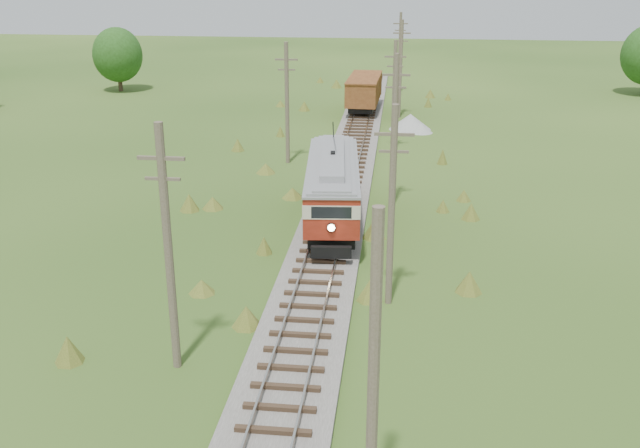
# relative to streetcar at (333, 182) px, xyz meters

# --- Properties ---
(railbed_main) EXTENTS (3.60, 96.00, 0.57)m
(railbed_main) POSITION_rel_streetcar_xyz_m (-0.00, 6.85, -2.35)
(railbed_main) COLOR #605B54
(railbed_main) RESTS_ON ground
(streetcar) EXTENTS (3.74, 11.96, 5.42)m
(streetcar) POSITION_rel_streetcar_xyz_m (0.00, 0.00, 0.00)
(streetcar) COLOR black
(streetcar) RESTS_ON ground
(gondola) EXTENTS (3.16, 8.92, 2.93)m
(gondola) POSITION_rel_streetcar_xyz_m (-0.00, 31.59, -0.40)
(gondola) COLOR black
(gondola) RESTS_ON ground
(gravel_pile) EXTENTS (3.77, 4.00, 1.37)m
(gravel_pile) POSITION_rel_streetcar_xyz_m (4.56, 24.64, -1.90)
(gravel_pile) COLOR gray
(gravel_pile) RESTS_ON ground
(utility_pole_r_1) EXTENTS (0.30, 0.30, 8.80)m
(utility_pole_r_1) POSITION_rel_streetcar_xyz_m (3.10, -22.15, 1.86)
(utility_pole_r_1) COLOR brown
(utility_pole_r_1) RESTS_ON ground
(utility_pole_r_2) EXTENTS (1.60, 0.30, 8.60)m
(utility_pole_r_2) POSITION_rel_streetcar_xyz_m (3.30, -9.15, 1.88)
(utility_pole_r_2) COLOR brown
(utility_pole_r_2) RESTS_ON ground
(utility_pole_r_3) EXTENTS (1.60, 0.30, 9.00)m
(utility_pole_r_3) POSITION_rel_streetcar_xyz_m (3.20, 3.85, 2.08)
(utility_pole_r_3) COLOR brown
(utility_pole_r_3) RESTS_ON ground
(utility_pole_r_4) EXTENTS (1.60, 0.30, 8.40)m
(utility_pole_r_4) POSITION_rel_streetcar_xyz_m (3.00, 16.85, 1.78)
(utility_pole_r_4) COLOR brown
(utility_pole_r_4) RESTS_ON ground
(utility_pole_r_5) EXTENTS (1.60, 0.30, 8.90)m
(utility_pole_r_5) POSITION_rel_streetcar_xyz_m (3.40, 29.85, 2.03)
(utility_pole_r_5) COLOR brown
(utility_pole_r_5) RESTS_ON ground
(utility_pole_r_6) EXTENTS (1.60, 0.30, 8.70)m
(utility_pole_r_6) POSITION_rel_streetcar_xyz_m (3.20, 42.85, 1.93)
(utility_pole_r_6) COLOR brown
(utility_pole_r_6) RESTS_ON ground
(utility_pole_l_a) EXTENTS (1.60, 0.30, 9.00)m
(utility_pole_l_a) POSITION_rel_streetcar_xyz_m (-4.20, -15.15, 2.08)
(utility_pole_l_a) COLOR brown
(utility_pole_l_a) RESTS_ON ground
(utility_pole_l_b) EXTENTS (1.60, 0.30, 8.60)m
(utility_pole_l_b) POSITION_rel_streetcar_xyz_m (-4.50, 12.85, 1.88)
(utility_pole_l_b) COLOR brown
(utility_pole_l_b) RESTS_ON ground
(tree_mid_a) EXTENTS (5.46, 5.46, 7.03)m
(tree_mid_a) POSITION_rel_streetcar_xyz_m (-28.00, 40.85, 1.48)
(tree_mid_a) COLOR #38281C
(tree_mid_a) RESTS_ON ground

